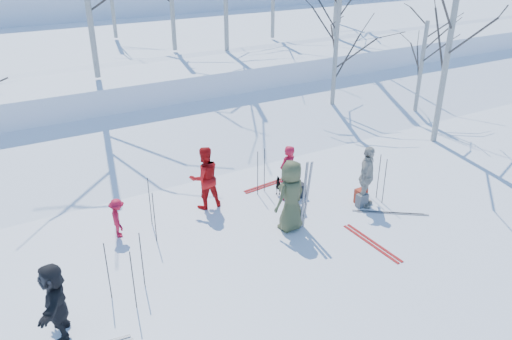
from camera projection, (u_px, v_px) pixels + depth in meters
ground at (287, 240)px, 12.21m from camera, size 120.00×120.00×0.00m
snow_ramp at (178, 142)px, 17.61m from camera, size 70.00×9.49×4.12m
snow_plateau at (101, 62)px, 25.06m from camera, size 70.00×18.00×2.20m
skier_olive_center at (291, 196)px, 12.34m from camera, size 1.03×0.80×1.86m
skier_red_north at (287, 173)px, 13.84m from camera, size 0.67×0.53×1.60m
skier_redor_behind at (205, 178)px, 13.38m from camera, size 0.90×0.73×1.76m
skier_red_seated at (118, 218)px, 12.19m from camera, size 0.45×0.69×1.02m
skier_cream_east at (367, 177)px, 13.44m from camera, size 1.08×0.93×1.74m
skier_grey_west at (55, 301)px, 9.03m from camera, size 0.80×1.51×1.56m
dog at (283, 188)px, 14.19m from camera, size 0.37×0.64×0.51m
upright_ski_left at (304, 196)px, 12.28m from camera, size 0.10×0.16×1.90m
upright_ski_right at (307, 195)px, 12.32m from camera, size 0.12×0.23×1.89m
ski_pair_b at (372, 243)px, 12.10m from camera, size 0.24×1.90×0.02m
ski_pair_c at (390, 213)px, 13.41m from camera, size 2.02×2.09×0.02m
ski_pair_d at (271, 184)px, 14.98m from camera, size 0.59×1.94×0.02m
ski_pole_a at (258, 173)px, 14.10m from camera, size 0.02×0.02×1.34m
ski_pole_b at (133, 280)px, 9.74m from camera, size 0.02×0.02×1.34m
ski_pole_c at (379, 176)px, 13.92m from camera, size 0.02×0.02×1.34m
ski_pole_d at (385, 181)px, 13.64m from camera, size 0.02×0.02×1.34m
ski_pole_e at (369, 174)px, 14.06m from camera, size 0.02×0.02×1.34m
ski_pole_f at (142, 261)px, 10.33m from camera, size 0.02×0.02×1.34m
ski_pole_g at (264, 170)px, 14.29m from camera, size 0.02×0.02×1.34m
ski_pole_h at (155, 218)px, 11.89m from camera, size 0.02×0.02×1.34m
ski_pole_i at (108, 271)px, 10.00m from camera, size 0.02×0.02×1.34m
ski_pole_j at (150, 202)px, 12.61m from camera, size 0.02×0.02×1.34m
backpack_red at (361, 196)px, 13.86m from camera, size 0.32×0.22×0.42m
backpack_grey at (362, 200)px, 13.66m from camera, size 0.30×0.20×0.38m
backpack_dark at (299, 191)px, 14.15m from camera, size 0.34×0.24×0.40m
birch_edge_b at (448, 48)px, 16.69m from camera, size 5.29×5.29×6.70m
birch_edge_c at (421, 71)px, 19.68m from camera, size 3.29×3.29×3.84m
birch_edge_e at (335, 63)px, 19.12m from camera, size 3.87×3.87×4.68m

